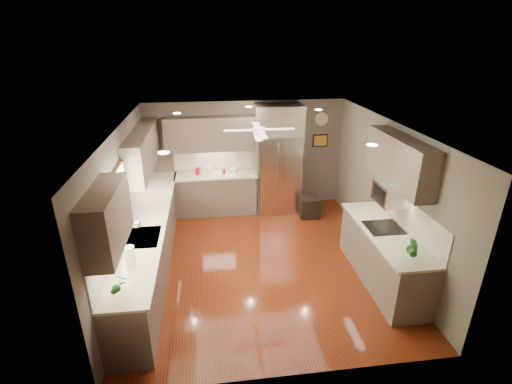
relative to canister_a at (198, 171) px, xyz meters
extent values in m
plane|color=#441409|center=(1.12, -2.20, -1.02)|extent=(5.00, 5.00, 0.00)
plane|color=white|center=(1.12, -2.20, 1.48)|extent=(5.00, 5.00, 0.00)
plane|color=brown|center=(1.12, 0.30, 0.23)|extent=(4.50, 0.00, 4.50)
plane|color=brown|center=(1.12, -4.70, 0.23)|extent=(4.50, 0.00, 4.50)
plane|color=brown|center=(-1.13, -2.20, 0.23)|extent=(0.00, 5.00, 5.00)
plane|color=brown|center=(3.37, -2.20, 0.23)|extent=(0.00, 5.00, 5.00)
cylinder|color=maroon|center=(0.00, 0.00, 0.00)|extent=(0.14, 0.14, 0.17)
cylinder|color=silver|center=(0.07, 0.00, -0.01)|extent=(0.10, 0.10, 0.15)
cylinder|color=beige|center=(0.25, 0.00, 0.01)|extent=(0.13, 0.13, 0.17)
cylinder|color=maroon|center=(0.58, -0.01, -0.02)|extent=(0.10, 0.10, 0.11)
imported|color=white|center=(-0.94, -2.39, 0.01)|extent=(0.10, 0.10, 0.17)
imported|color=#1C621C|center=(-0.84, -4.10, 0.09)|extent=(0.20, 0.17, 0.33)
imported|color=#1C621C|center=(3.01, -3.81, 0.09)|extent=(0.22, 0.20, 0.34)
imported|color=beige|center=(0.81, 0.03, -0.06)|extent=(0.21, 0.21, 0.05)
cube|color=brown|center=(-0.83, -2.05, -0.57)|extent=(0.60, 4.70, 0.90)
cube|color=#BDB698|center=(-0.82, -2.05, -0.10)|extent=(0.65, 4.70, 0.04)
cube|color=beige|center=(-1.12, -2.05, 0.18)|extent=(0.02, 4.70, 0.50)
cube|color=brown|center=(0.39, 0.00, -0.57)|extent=(1.85, 0.60, 0.90)
cube|color=#BDB698|center=(0.39, -0.01, -0.10)|extent=(1.85, 0.65, 0.04)
cube|color=beige|center=(0.39, 0.29, 0.18)|extent=(1.85, 0.02, 0.50)
cube|color=brown|center=(-0.97, -3.80, 0.81)|extent=(0.33, 1.20, 0.75)
cube|color=brown|center=(-0.97, -0.90, 0.81)|extent=(0.33, 2.40, 0.75)
cube|color=brown|center=(0.39, 0.14, 0.81)|extent=(2.15, 0.33, 0.75)
cube|color=brown|center=(3.20, -2.75, 1.01)|extent=(0.33, 1.70, 0.75)
cube|color=#BFF2B2|center=(-1.12, -2.70, 0.53)|extent=(0.01, 1.00, 0.80)
cube|color=brown|center=(-1.09, -2.70, 0.96)|extent=(0.05, 1.12, 0.06)
cube|color=brown|center=(-1.09, -2.70, 0.10)|extent=(0.05, 1.12, 0.06)
cube|color=brown|center=(-1.09, -3.23, 0.53)|extent=(0.05, 0.06, 0.80)
cube|color=brown|center=(-1.09, -2.17, 0.53)|extent=(0.05, 0.06, 0.80)
cube|color=silver|center=(-0.81, -2.70, -0.09)|extent=(0.50, 0.70, 0.03)
cube|color=#262626|center=(-0.81, -2.70, -0.13)|extent=(0.44, 0.62, 0.05)
cylinder|color=silver|center=(-1.01, -2.70, 0.03)|extent=(0.02, 0.02, 0.24)
cylinder|color=silver|center=(-0.95, -2.70, 0.15)|extent=(0.16, 0.02, 0.02)
cube|color=silver|center=(1.82, -0.06, -0.11)|extent=(0.92, 0.72, 1.82)
cube|color=black|center=(1.82, -0.40, -0.36)|extent=(0.88, 0.02, 0.02)
cube|color=black|center=(1.82, -0.40, 0.23)|extent=(0.01, 0.02, 1.00)
cylinder|color=silver|center=(1.74, -0.44, 0.23)|extent=(0.02, 0.02, 0.90)
cylinder|color=silver|center=(1.90, -0.44, 0.23)|extent=(0.02, 0.02, 0.90)
cube|color=brown|center=(1.82, 0.00, 1.12)|extent=(1.04, 0.60, 0.63)
cube|color=brown|center=(1.32, 0.00, -0.11)|extent=(0.06, 0.60, 1.82)
cube|color=brown|center=(2.32, 0.00, -0.11)|extent=(0.06, 0.60, 1.82)
cube|color=brown|center=(3.04, -3.00, -0.57)|extent=(0.65, 2.20, 0.90)
cube|color=#BDB698|center=(3.03, -3.00, -0.10)|extent=(0.70, 2.20, 0.04)
cube|color=beige|center=(3.36, -3.00, 0.18)|extent=(0.02, 2.20, 0.50)
cube|color=black|center=(3.03, -2.90, -0.08)|extent=(0.56, 0.52, 0.01)
cube|color=silver|center=(3.15, -2.75, 0.46)|extent=(0.42, 0.55, 0.34)
cube|color=black|center=(2.94, -2.75, 0.46)|extent=(0.02, 0.40, 0.26)
cylinder|color=white|center=(1.12, -1.90, 1.44)|extent=(0.03, 0.03, 0.08)
cylinder|color=white|center=(1.12, -1.90, 1.34)|extent=(0.22, 0.22, 0.10)
sphere|color=white|center=(1.12, -1.90, 1.24)|extent=(0.16, 0.16, 0.16)
cube|color=white|center=(1.47, -1.90, 1.36)|extent=(0.48, 0.11, 0.01)
cube|color=white|center=(1.12, -1.55, 1.36)|extent=(0.11, 0.48, 0.01)
cube|color=white|center=(0.77, -1.90, 1.36)|extent=(0.48, 0.11, 0.01)
cube|color=white|center=(1.12, -2.25, 1.36)|extent=(0.11, 0.48, 0.01)
cylinder|color=white|center=(-0.28, -0.90, 1.47)|extent=(0.14, 0.14, 0.01)
cylinder|color=white|center=(2.42, -0.90, 1.47)|extent=(0.14, 0.14, 0.01)
cylinder|color=white|center=(-0.28, -3.40, 1.47)|extent=(0.14, 0.14, 0.01)
cylinder|color=white|center=(2.42, -3.40, 1.47)|extent=(0.14, 0.14, 0.01)
cylinder|color=white|center=(1.12, -0.40, 1.47)|extent=(0.14, 0.14, 0.01)
cylinder|color=white|center=(2.87, 0.29, 1.03)|extent=(0.30, 0.03, 0.30)
cylinder|color=silver|center=(2.87, 0.27, 1.03)|extent=(0.29, 0.00, 0.29)
cube|color=black|center=(2.87, 0.28, 0.53)|extent=(0.36, 0.03, 0.30)
cube|color=#B46524|center=(2.87, 0.27, 0.53)|extent=(0.30, 0.01, 0.24)
cube|color=black|center=(2.46, -0.52, -0.79)|extent=(0.44, 0.44, 0.48)
cube|color=black|center=(2.46, -0.52, -0.56)|extent=(0.42, 0.42, 0.03)
cylinder|color=white|center=(-0.85, -3.47, 0.06)|extent=(0.13, 0.13, 0.31)
cylinder|color=silver|center=(-0.85, -3.47, 0.07)|extent=(0.03, 0.03, 0.33)
camera|label=1|loc=(0.28, -7.90, 2.82)|focal=26.00mm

